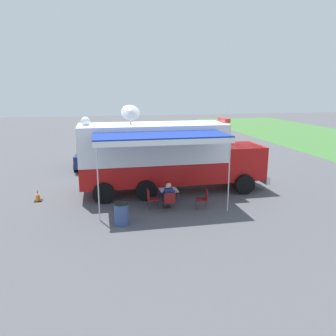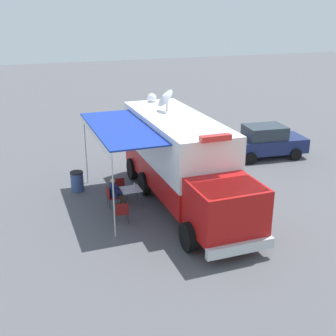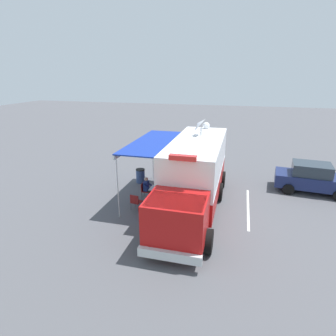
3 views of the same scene
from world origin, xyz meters
name	(u,v)px [view 1 (image 1 of 3)]	position (x,y,z in m)	size (l,w,h in m)	color
ground_plane	(153,192)	(0.00, 0.00, 0.00)	(100.00, 100.00, 0.00)	#515156
lot_stripe	(146,178)	(-2.82, 0.05, 0.00)	(0.12, 4.80, 0.01)	silver
command_truck	(168,154)	(0.04, 0.75, 1.94)	(4.87, 9.50, 4.53)	#B71414
folding_table	(169,191)	(2.11, 0.36, 0.67)	(0.80, 0.80, 0.73)	silver
water_bottle	(167,186)	(1.93, 0.31, 0.83)	(0.07, 0.07, 0.22)	silver
folding_chair_at_table	(169,200)	(2.91, 0.22, 0.51)	(0.48, 0.48, 0.87)	maroon
folding_chair_beside_table	(151,197)	(2.36, -0.49, 0.51)	(0.48, 0.48, 0.87)	maroon
folding_chair_spare_by_truck	(204,197)	(2.86, 1.79, 0.51)	(0.55, 0.55, 0.87)	maroon
seated_responder	(168,196)	(2.72, 0.22, 0.65)	(0.66, 0.55, 1.25)	navy
trash_bin	(121,214)	(3.95, -1.91, 0.46)	(0.57, 0.57, 0.91)	#384C7F
traffic_cone	(38,195)	(0.31, -5.57, 0.28)	(0.36, 0.36, 0.58)	black
car_behind_truck	(92,154)	(-6.44, -3.11, 0.88)	(4.36, 2.34, 1.76)	navy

